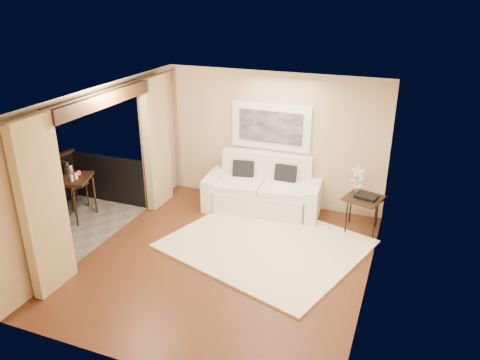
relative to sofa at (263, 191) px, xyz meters
The scene contains 18 objects.
floor 2.14m from the sofa, 88.54° to the right, with size 5.00×5.00×0.00m, color #5B311A.
room_shell 3.64m from the sofa, 134.66° to the right, with size 5.00×6.40×5.00m.
balcony 3.88m from the sofa, 147.13° to the right, with size 1.81×2.60×1.17m.
curtains 3.09m from the sofa, 134.38° to the right, with size 0.16×4.80×2.64m.
artwork 1.29m from the sofa, 88.73° to the left, with size 1.62×0.07×0.92m.
rug 1.51m from the sofa, 69.42° to the right, with size 3.06×2.67×0.04m, color #FFF1CD.
sofa is the anchor object (origin of this frame).
side_table 2.01m from the sofa, ahead, with size 0.77×0.77×0.67m.
tray 2.06m from the sofa, ahead, with size 0.38×0.28×0.05m, color black.
orchid 1.90m from the sofa, ahead, with size 0.27×0.18×0.52m, color white.
bistro_table 3.73m from the sofa, 152.93° to the right, with size 0.90×0.90×0.83m.
balcony_chair_far 3.92m from the sofa, 158.48° to the right, with size 0.54×0.55×1.07m.
balcony_chair_near 4.07m from the sofa, 138.20° to the right, with size 0.53×0.53×0.97m.
ice_bucket 3.80m from the sofa, 155.70° to the right, with size 0.18×0.18×0.20m, color white.
candle 3.61m from the sofa, 155.02° to the right, with size 0.06×0.06×0.07m, color red.
vase 3.89m from the sofa, 150.91° to the right, with size 0.04×0.04×0.18m, color silver.
glass_a 3.67m from the sofa, 149.96° to the right, with size 0.06×0.06×0.12m, color silver.
glass_b 3.61m from the sofa, 151.50° to the right, with size 0.06×0.06×0.12m, color white.
Camera 1 is at (2.62, -6.06, 4.20)m, focal length 35.00 mm.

